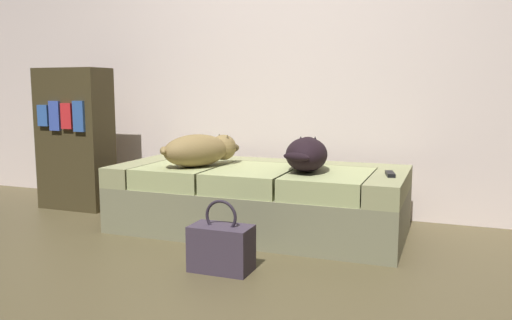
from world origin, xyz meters
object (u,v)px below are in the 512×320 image
object	(u,v)px
dog_tan	(201,150)
handbag	(221,247)
couch	(259,199)
tv_remote	(390,174)
dog_dark	(307,153)
bookshelf	(75,139)

from	to	relation	value
dog_tan	handbag	xyz separation A→B (m)	(0.46, -0.69, -0.41)
couch	tv_remote	xyz separation A→B (m)	(0.85, -0.07, 0.23)
couch	dog_dark	world-z (taller)	dog_dark
tv_remote	dog_tan	bearing A→B (deg)	168.83
dog_dark	tv_remote	world-z (taller)	dog_dark
handbag	bookshelf	xyz separation A→B (m)	(-1.68, 0.92, 0.43)
dog_tan	bookshelf	world-z (taller)	bookshelf
handbag	dog_dark	bearing A→B (deg)	72.40
couch	tv_remote	world-z (taller)	tv_remote
couch	bookshelf	size ratio (longest dim) A/B	1.72
dog_tan	dog_dark	xyz separation A→B (m)	(0.70, 0.08, -0.00)
bookshelf	handbag	bearing A→B (deg)	-28.75
tv_remote	bookshelf	distance (m)	2.45
dog_dark	handbag	size ratio (longest dim) A/B	1.60
dog_dark	handbag	bearing A→B (deg)	-107.60
handbag	bookshelf	bearing A→B (deg)	151.25
dog_dark	bookshelf	size ratio (longest dim) A/B	0.55
dog_tan	dog_dark	bearing A→B (deg)	6.60
handbag	dog_tan	bearing A→B (deg)	123.75
couch	handbag	xyz separation A→B (m)	(0.09, -0.80, -0.09)
couch	tv_remote	distance (m)	0.89
dog_dark	bookshelf	world-z (taller)	bookshelf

